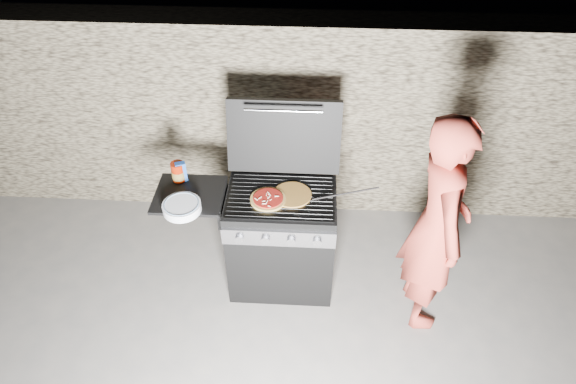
# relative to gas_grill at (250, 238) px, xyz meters

# --- Properties ---
(ground) EXTENTS (50.00, 50.00, 0.00)m
(ground) POSITION_rel_gas_grill_xyz_m (0.25, 0.00, -0.46)
(ground) COLOR #5B5957
(stone_wall) EXTENTS (8.00, 0.35, 1.80)m
(stone_wall) POSITION_rel_gas_grill_xyz_m (0.25, 1.05, 0.44)
(stone_wall) COLOR gray
(stone_wall) RESTS_ON ground
(gas_grill) EXTENTS (1.34, 0.79, 0.91)m
(gas_grill) POSITION_rel_gas_grill_xyz_m (0.00, 0.00, 0.00)
(gas_grill) COLOR black
(gas_grill) RESTS_ON ground
(pizza_topped) EXTENTS (0.32, 0.32, 0.03)m
(pizza_topped) POSITION_rel_gas_grill_xyz_m (0.16, -0.05, 0.47)
(pizza_topped) COLOR #D58B42
(pizza_topped) RESTS_ON gas_grill
(pizza_plain) EXTENTS (0.31, 0.31, 0.01)m
(pizza_plain) POSITION_rel_gas_grill_xyz_m (0.33, 0.01, 0.46)
(pizza_plain) COLOR gold
(pizza_plain) RESTS_ON gas_grill
(sauce_jar) EXTENTS (0.12, 0.12, 0.15)m
(sauce_jar) POSITION_rel_gas_grill_xyz_m (-0.52, 0.15, 0.52)
(sauce_jar) COLOR maroon
(sauce_jar) RESTS_ON gas_grill
(blue_carton) EXTENTS (0.09, 0.07, 0.16)m
(blue_carton) POSITION_rel_gas_grill_xyz_m (-0.50, 0.14, 0.53)
(blue_carton) COLOR #1B4599
(blue_carton) RESTS_ON gas_grill
(plate_stack) EXTENTS (0.32, 0.32, 0.06)m
(plate_stack) POSITION_rel_gas_grill_xyz_m (-0.43, -0.18, 0.48)
(plate_stack) COLOR white
(plate_stack) RESTS_ON gas_grill
(person) EXTENTS (0.47, 0.67, 1.76)m
(person) POSITION_rel_gas_grill_xyz_m (1.33, -0.22, 0.43)
(person) COLOR #AF3A2D
(person) RESTS_ON ground
(tongs) EXTENTS (0.47, 0.08, 0.10)m
(tongs) POSITION_rel_gas_grill_xyz_m (0.71, 0.00, 0.50)
(tongs) COLOR black
(tongs) RESTS_ON gas_grill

